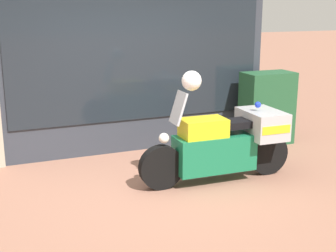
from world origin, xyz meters
The scene contains 6 objects.
ground_plane centered at (0.00, 0.00, 0.00)m, with size 60.00×60.00×0.00m, color #9E6B56.
shop_building centered at (-0.38, 2.00, 2.06)m, with size 5.37×0.55×4.10m.
window_display centered at (0.36, 2.03, 0.47)m, with size 4.05×0.30×1.94m.
paramedic_motorcycle centered at (1.05, 0.03, 0.56)m, with size 2.25×0.76×1.31m.
utility_cabinet centered at (2.58, 1.35, 0.63)m, with size 0.89×0.50×1.27m, color #235633.
white_helmet centered at (0.49, 0.05, 1.44)m, with size 0.26×0.26×0.26m, color white.
Camera 1 is at (-2.10, -5.42, 2.41)m, focal length 50.00 mm.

